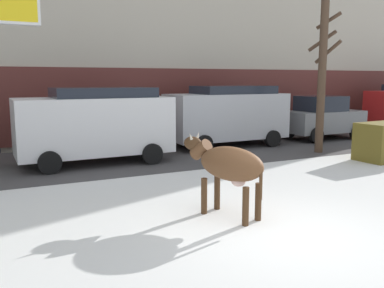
{
  "coord_description": "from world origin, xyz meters",
  "views": [
    {
      "loc": [
        -4.31,
        -5.31,
        2.57
      ],
      "look_at": [
        -0.17,
        3.19,
        1.1
      ],
      "focal_mm": 39.07,
      "sensor_mm": 36.0,
      "label": 1
    }
  ],
  "objects_px": {
    "cow_brown": "(228,165)",
    "car_silver_van": "(227,114)",
    "car_grey_hatchback": "(322,118)",
    "car_white_van": "(95,123)",
    "bare_tree_left_lot": "(322,72)",
    "dumpster": "(384,142)"
  },
  "relations": [
    {
      "from": "car_white_van",
      "to": "car_grey_hatchback",
      "type": "distance_m",
      "value": 10.07
    },
    {
      "from": "car_silver_van",
      "to": "car_white_van",
      "type": "bearing_deg",
      "value": -168.5
    },
    {
      "from": "cow_brown",
      "to": "car_silver_van",
      "type": "distance_m",
      "value": 8.41
    },
    {
      "from": "cow_brown",
      "to": "car_white_van",
      "type": "xyz_separation_m",
      "value": [
        -1.04,
        6.15,
        0.25
      ]
    },
    {
      "from": "car_white_van",
      "to": "car_silver_van",
      "type": "distance_m",
      "value": 5.43
    },
    {
      "from": "cow_brown",
      "to": "car_silver_van",
      "type": "bearing_deg",
      "value": 59.39
    },
    {
      "from": "car_white_van",
      "to": "bare_tree_left_lot",
      "type": "relative_size",
      "value": 0.86
    },
    {
      "from": "cow_brown",
      "to": "dumpster",
      "type": "relative_size",
      "value": 1.13
    },
    {
      "from": "car_white_van",
      "to": "bare_tree_left_lot",
      "type": "xyz_separation_m",
      "value": [
        7.59,
        -1.51,
        1.58
      ]
    },
    {
      "from": "car_white_van",
      "to": "car_grey_hatchback",
      "type": "xyz_separation_m",
      "value": [
        10.02,
        0.97,
        -0.32
      ]
    },
    {
      "from": "bare_tree_left_lot",
      "to": "dumpster",
      "type": "distance_m",
      "value": 3.13
    },
    {
      "from": "cow_brown",
      "to": "car_silver_van",
      "type": "xyz_separation_m",
      "value": [
        4.28,
        7.24,
        0.25
      ]
    },
    {
      "from": "car_white_van",
      "to": "car_silver_van",
      "type": "xyz_separation_m",
      "value": [
        5.32,
        1.08,
        0.0
      ]
    },
    {
      "from": "car_silver_van",
      "to": "cow_brown",
      "type": "bearing_deg",
      "value": -120.61
    },
    {
      "from": "car_white_van",
      "to": "dumpster",
      "type": "relative_size",
      "value": 2.72
    },
    {
      "from": "cow_brown",
      "to": "car_white_van",
      "type": "height_order",
      "value": "car_white_van"
    },
    {
      "from": "car_grey_hatchback",
      "to": "car_white_van",
      "type": "bearing_deg",
      "value": -174.5
    },
    {
      "from": "car_grey_hatchback",
      "to": "bare_tree_left_lot",
      "type": "bearing_deg",
      "value": -134.46
    },
    {
      "from": "cow_brown",
      "to": "bare_tree_left_lot",
      "type": "relative_size",
      "value": 0.36
    },
    {
      "from": "cow_brown",
      "to": "car_grey_hatchback",
      "type": "relative_size",
      "value": 0.54
    },
    {
      "from": "car_grey_hatchback",
      "to": "dumpster",
      "type": "bearing_deg",
      "value": -109.88
    },
    {
      "from": "car_silver_van",
      "to": "dumpster",
      "type": "height_order",
      "value": "car_silver_van"
    }
  ]
}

